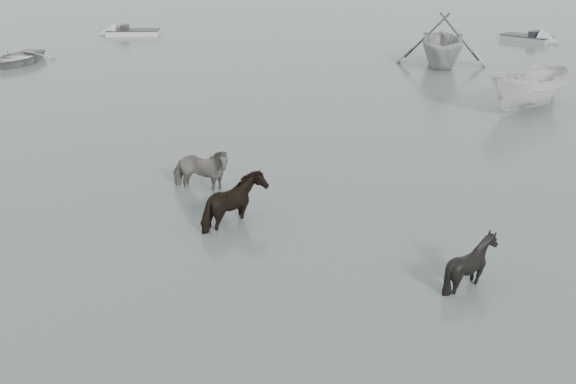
{
  "coord_description": "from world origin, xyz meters",
  "views": [
    {
      "loc": [
        2.93,
        -14.49,
        7.17
      ],
      "look_at": [
        -0.43,
        0.14,
        1.0
      ],
      "focal_mm": 40.0,
      "sensor_mm": 36.0,
      "label": 1
    }
  ],
  "objects_px": {
    "pony_dark": "(235,195)",
    "rowboat_lead": "(18,56)",
    "pony_black": "(472,255)",
    "pony_pinto": "(200,164)"
  },
  "relations": [
    {
      "from": "pony_pinto",
      "to": "pony_black",
      "type": "relative_size",
      "value": 1.36
    },
    {
      "from": "pony_black",
      "to": "rowboat_lead",
      "type": "distance_m",
      "value": 31.49
    },
    {
      "from": "pony_black",
      "to": "pony_pinto",
      "type": "bearing_deg",
      "value": 55.79
    },
    {
      "from": "pony_dark",
      "to": "pony_black",
      "type": "height_order",
      "value": "pony_dark"
    },
    {
      "from": "pony_pinto",
      "to": "pony_dark",
      "type": "bearing_deg",
      "value": -137.96
    },
    {
      "from": "pony_dark",
      "to": "rowboat_lead",
      "type": "height_order",
      "value": "pony_dark"
    },
    {
      "from": "pony_pinto",
      "to": "pony_dark",
      "type": "relative_size",
      "value": 1.16
    },
    {
      "from": "pony_dark",
      "to": "rowboat_lead",
      "type": "xyz_separation_m",
      "value": [
        -18.64,
        17.96,
        -0.38
      ]
    },
    {
      "from": "pony_pinto",
      "to": "pony_dark",
      "type": "distance_m",
      "value": 2.69
    },
    {
      "from": "pony_black",
      "to": "pony_dark",
      "type": "bearing_deg",
      "value": 65.61
    }
  ]
}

